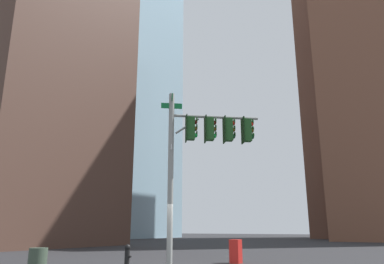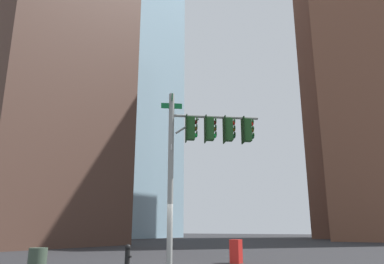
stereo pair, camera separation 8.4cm
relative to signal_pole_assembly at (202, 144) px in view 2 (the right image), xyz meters
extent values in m
cylinder|color=gray|center=(-1.04, -0.84, -1.42)|extent=(0.23, 0.23, 7.28)
cylinder|color=gray|center=(0.46, 0.37, 1.23)|extent=(3.08, 2.52, 0.12)
cylinder|color=gray|center=(-0.50, -0.41, 0.78)|extent=(0.86, 0.72, 0.75)
cube|color=#0F6B33|center=(-1.04, -0.84, 1.97)|extent=(0.63, 0.78, 0.24)
cube|color=#0F6B33|center=(-1.04, -0.84, 1.67)|extent=(0.73, 0.60, 0.24)
cube|color=white|center=(-1.04, -0.84, -0.21)|extent=(0.31, 0.37, 0.24)
cube|color=#1E4C1E|center=(-0.39, -0.32, 0.67)|extent=(0.48, 0.48, 1.00)
cube|color=black|center=(-0.54, -0.44, 0.67)|extent=(0.37, 0.45, 1.16)
sphere|color=#470A07|center=(-0.23, -0.19, 0.97)|extent=(0.20, 0.20, 0.20)
cylinder|color=#1E4C1E|center=(-0.18, -0.15, 1.06)|extent=(0.18, 0.20, 0.23)
sphere|color=#4C330A|center=(-0.23, -0.19, 0.67)|extent=(0.20, 0.20, 0.20)
cylinder|color=#1E4C1E|center=(-0.18, -0.15, 0.76)|extent=(0.18, 0.20, 0.23)
sphere|color=green|center=(-0.23, -0.19, 0.37)|extent=(0.20, 0.20, 0.20)
cylinder|color=#1E4C1E|center=(-0.18, -0.15, 0.46)|extent=(0.18, 0.20, 0.23)
cube|color=#1E4C1E|center=(0.26, 0.21, 0.67)|extent=(0.48, 0.48, 1.00)
cube|color=black|center=(0.11, 0.09, 0.67)|extent=(0.37, 0.45, 1.16)
sphere|color=#470A07|center=(0.42, 0.34, 0.97)|extent=(0.20, 0.20, 0.20)
cylinder|color=#1E4C1E|center=(0.47, 0.38, 1.06)|extent=(0.18, 0.20, 0.23)
sphere|color=#4C330A|center=(0.42, 0.34, 0.67)|extent=(0.20, 0.20, 0.20)
cylinder|color=#1E4C1E|center=(0.47, 0.38, 0.76)|extent=(0.18, 0.20, 0.23)
sphere|color=green|center=(0.42, 0.34, 0.37)|extent=(0.20, 0.20, 0.20)
cylinder|color=#1E4C1E|center=(0.47, 0.38, 0.46)|extent=(0.18, 0.20, 0.23)
cube|color=#1E4C1E|center=(0.91, 0.74, 0.67)|extent=(0.48, 0.48, 1.00)
cube|color=black|center=(0.77, 0.62, 0.67)|extent=(0.37, 0.45, 1.16)
sphere|color=red|center=(1.07, 0.87, 0.97)|extent=(0.20, 0.20, 0.20)
cylinder|color=#1E4C1E|center=(1.12, 0.91, 1.06)|extent=(0.18, 0.20, 0.23)
sphere|color=#4C330A|center=(1.07, 0.87, 0.67)|extent=(0.20, 0.20, 0.20)
cylinder|color=#1E4C1E|center=(1.12, 0.91, 0.76)|extent=(0.18, 0.20, 0.23)
sphere|color=#0A3819|center=(1.07, 0.87, 0.37)|extent=(0.20, 0.20, 0.20)
cylinder|color=#1E4C1E|center=(1.12, 0.91, 0.46)|extent=(0.18, 0.20, 0.23)
cube|color=#1E4C1E|center=(1.57, 1.26, 0.67)|extent=(0.48, 0.48, 1.00)
cube|color=black|center=(1.42, 1.15, 0.67)|extent=(0.37, 0.45, 1.16)
sphere|color=red|center=(1.73, 1.39, 0.97)|extent=(0.20, 0.20, 0.20)
cylinder|color=#1E4C1E|center=(1.78, 1.43, 1.06)|extent=(0.18, 0.20, 0.23)
sphere|color=#4C330A|center=(1.73, 1.39, 0.67)|extent=(0.20, 0.20, 0.20)
cylinder|color=#1E4C1E|center=(1.78, 1.43, 0.76)|extent=(0.18, 0.20, 0.23)
sphere|color=#0A3819|center=(1.73, 1.39, 0.37)|extent=(0.20, 0.20, 0.20)
cylinder|color=#1E4C1E|center=(1.78, 1.43, 0.46)|extent=(0.18, 0.20, 0.23)
cylinder|color=black|center=(-3.52, -0.51, -4.74)|extent=(0.22, 0.22, 0.65)
sphere|color=black|center=(-3.52, -0.51, -4.32)|extent=(0.26, 0.26, 0.26)
cylinder|color=black|center=(-3.36, -0.51, -4.70)|extent=(0.10, 0.09, 0.09)
cylinder|color=#384738|center=(-2.63, -5.65, -4.59)|extent=(0.56, 0.56, 0.95)
cube|color=red|center=(0.10, 2.83, -4.54)|extent=(0.49, 0.60, 1.05)
cube|color=#8CB2C6|center=(-42.81, 30.30, 29.76)|extent=(23.66, 30.48, 69.63)
cube|color=brown|center=(-0.07, 55.64, 18.11)|extent=(16.10, 15.94, 46.35)
camera|label=1|loc=(7.71, -13.27, -3.54)|focal=34.23mm
camera|label=2|loc=(7.78, -13.22, -3.54)|focal=34.23mm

